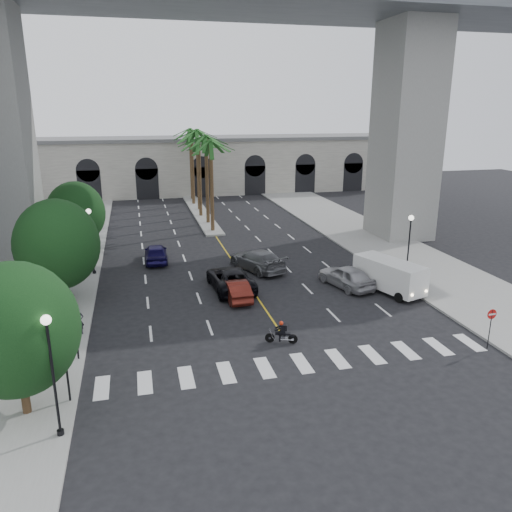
{
  "coord_description": "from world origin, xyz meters",
  "views": [
    {
      "loc": [
        -7.85,
        -23.54,
        12.75
      ],
      "look_at": [
        -0.62,
        6.0,
        3.71
      ],
      "focal_mm": 35.0,
      "sensor_mm": 36.0,
      "label": 1
    }
  ],
  "objects_px": {
    "car_b": "(236,289)",
    "traffic_signal_near": "(65,353)",
    "lamp_post_left_near": "(52,366)",
    "car_e": "(156,253)",
    "cargo_van": "(390,275)",
    "lamp_post_right": "(409,244)",
    "car_d": "(257,260)",
    "motorcycle_rider": "(282,333)",
    "do_not_enter_sign": "(491,320)",
    "lamp_post_left_far": "(91,236)",
    "pedestrian_a": "(79,321)",
    "pedestrian_b": "(63,311)",
    "car_c": "(230,279)",
    "car_a": "(346,276)",
    "traffic_signal_far": "(74,317)"
  },
  "relations": [
    {
      "from": "car_b",
      "to": "traffic_signal_near",
      "type": "bearing_deg",
      "value": 46.04
    },
    {
      "from": "lamp_post_left_near",
      "to": "car_b",
      "type": "height_order",
      "value": "lamp_post_left_near"
    },
    {
      "from": "car_e",
      "to": "cargo_van",
      "type": "height_order",
      "value": "cargo_van"
    },
    {
      "from": "car_b",
      "to": "lamp_post_right",
      "type": "bearing_deg",
      "value": 177.0
    },
    {
      "from": "car_b",
      "to": "car_d",
      "type": "xyz_separation_m",
      "value": [
        3.0,
        5.94,
        0.14
      ]
    },
    {
      "from": "car_b",
      "to": "motorcycle_rider",
      "type": "bearing_deg",
      "value": 97.5
    },
    {
      "from": "do_not_enter_sign",
      "to": "traffic_signal_near",
      "type": "bearing_deg",
      "value": 179.47
    },
    {
      "from": "traffic_signal_near",
      "to": "cargo_van",
      "type": "bearing_deg",
      "value": 24.66
    },
    {
      "from": "lamp_post_left_far",
      "to": "pedestrian_a",
      "type": "bearing_deg",
      "value": -90.5
    },
    {
      "from": "lamp_post_left_far",
      "to": "traffic_signal_near",
      "type": "xyz_separation_m",
      "value": [
        0.1,
        -18.5,
        -0.71
      ]
    },
    {
      "from": "traffic_signal_near",
      "to": "motorcycle_rider",
      "type": "bearing_deg",
      "value": 17.64
    },
    {
      "from": "car_b",
      "to": "car_d",
      "type": "bearing_deg",
      "value": -118.51
    },
    {
      "from": "lamp_post_right",
      "to": "traffic_signal_near",
      "type": "xyz_separation_m",
      "value": [
        -22.7,
        -10.5,
        -0.71
      ]
    },
    {
      "from": "car_d",
      "to": "pedestrian_b",
      "type": "bearing_deg",
      "value": 9.08
    },
    {
      "from": "car_c",
      "to": "pedestrian_b",
      "type": "relative_size",
      "value": 3.57
    },
    {
      "from": "lamp_post_left_near",
      "to": "car_c",
      "type": "bearing_deg",
      "value": 57.0
    },
    {
      "from": "car_e",
      "to": "do_not_enter_sign",
      "type": "relative_size",
      "value": 2.0
    },
    {
      "from": "motorcycle_rider",
      "to": "car_a",
      "type": "distance_m",
      "value": 10.56
    },
    {
      "from": "lamp_post_right",
      "to": "motorcycle_rider",
      "type": "relative_size",
      "value": 3.04
    },
    {
      "from": "lamp_post_left_far",
      "to": "lamp_post_left_near",
      "type": "bearing_deg",
      "value": -90.0
    },
    {
      "from": "motorcycle_rider",
      "to": "car_d",
      "type": "bearing_deg",
      "value": 102.76
    },
    {
      "from": "traffic_signal_near",
      "to": "lamp_post_left_near",
      "type": "bearing_deg",
      "value": -92.29
    },
    {
      "from": "lamp_post_left_far",
      "to": "lamp_post_right",
      "type": "relative_size",
      "value": 1.0
    },
    {
      "from": "lamp_post_left_far",
      "to": "car_c",
      "type": "height_order",
      "value": "lamp_post_left_far"
    },
    {
      "from": "lamp_post_left_near",
      "to": "traffic_signal_near",
      "type": "height_order",
      "value": "lamp_post_left_near"
    },
    {
      "from": "lamp_post_left_near",
      "to": "cargo_van",
      "type": "bearing_deg",
      "value": 29.96
    },
    {
      "from": "traffic_signal_near",
      "to": "do_not_enter_sign",
      "type": "relative_size",
      "value": 1.57
    },
    {
      "from": "car_b",
      "to": "cargo_van",
      "type": "bearing_deg",
      "value": 171.88
    },
    {
      "from": "car_e",
      "to": "motorcycle_rider",
      "type": "bearing_deg",
      "value": 110.57
    },
    {
      "from": "car_c",
      "to": "traffic_signal_near",
      "type": "bearing_deg",
      "value": 49.04
    },
    {
      "from": "car_e",
      "to": "car_a",
      "type": "bearing_deg",
      "value": 145.13
    },
    {
      "from": "cargo_van",
      "to": "car_a",
      "type": "bearing_deg",
      "value": 129.19
    },
    {
      "from": "do_not_enter_sign",
      "to": "traffic_signal_far",
      "type": "bearing_deg",
      "value": 169.06
    },
    {
      "from": "motorcycle_rider",
      "to": "pedestrian_b",
      "type": "distance_m",
      "value": 13.31
    },
    {
      "from": "traffic_signal_far",
      "to": "car_e",
      "type": "relative_size",
      "value": 0.78
    },
    {
      "from": "lamp_post_right",
      "to": "car_b",
      "type": "height_order",
      "value": "lamp_post_right"
    },
    {
      "from": "car_d",
      "to": "pedestrian_b",
      "type": "relative_size",
      "value": 3.55
    },
    {
      "from": "motorcycle_rider",
      "to": "lamp_post_right",
      "type": "bearing_deg",
      "value": 51.45
    },
    {
      "from": "car_b",
      "to": "do_not_enter_sign",
      "type": "xyz_separation_m",
      "value": [
        12.0,
        -10.64,
        0.99
      ]
    },
    {
      "from": "traffic_signal_far",
      "to": "cargo_van",
      "type": "distance_m",
      "value": 21.58
    },
    {
      "from": "motorcycle_rider",
      "to": "pedestrian_b",
      "type": "bearing_deg",
      "value": 177.15
    },
    {
      "from": "lamp_post_left_far",
      "to": "car_d",
      "type": "relative_size",
      "value": 0.92
    },
    {
      "from": "motorcycle_rider",
      "to": "pedestrian_b",
      "type": "xyz_separation_m",
      "value": [
        -12.21,
        5.29,
        0.37
      ]
    },
    {
      "from": "car_b",
      "to": "car_e",
      "type": "xyz_separation_m",
      "value": [
        -4.93,
        10.13,
        0.09
      ]
    },
    {
      "from": "car_a",
      "to": "car_c",
      "type": "relative_size",
      "value": 0.83
    },
    {
      "from": "motorcycle_rider",
      "to": "car_d",
      "type": "distance_m",
      "value": 13.36
    },
    {
      "from": "traffic_signal_far",
      "to": "lamp_post_left_near",
      "type": "bearing_deg",
      "value": -90.88
    },
    {
      "from": "car_d",
      "to": "pedestrian_a",
      "type": "xyz_separation_m",
      "value": [
        -13.0,
        -9.62,
        0.11
      ]
    },
    {
      "from": "car_c",
      "to": "lamp_post_right",
      "type": "bearing_deg",
      "value": 166.72
    },
    {
      "from": "car_d",
      "to": "cargo_van",
      "type": "height_order",
      "value": "cargo_van"
    }
  ]
}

